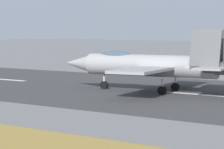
# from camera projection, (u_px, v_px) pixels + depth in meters

# --- Properties ---
(ground_plane) EXTENTS (400.00, 400.00, 0.00)m
(ground_plane) POSITION_uv_depth(u_px,v_px,m) (204.00, 95.00, 46.12)
(ground_plane) COLOR slate
(runway_strip) EXTENTS (240.00, 26.00, 0.02)m
(runway_strip) POSITION_uv_depth(u_px,v_px,m) (204.00, 95.00, 46.11)
(runway_strip) COLOR #373838
(runway_strip) RESTS_ON ground
(fighter_jet) EXTENTS (17.16, 15.22, 5.66)m
(fighter_jet) POSITION_uv_depth(u_px,v_px,m) (150.00, 65.00, 48.34)
(fighter_jet) COLOR #959495
(fighter_jet) RESTS_ON ground
(marker_cone_mid) EXTENTS (0.44, 0.44, 0.55)m
(marker_cone_mid) POSITION_uv_depth(u_px,v_px,m) (183.00, 76.00, 62.04)
(marker_cone_mid) COLOR orange
(marker_cone_mid) RESTS_ON ground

